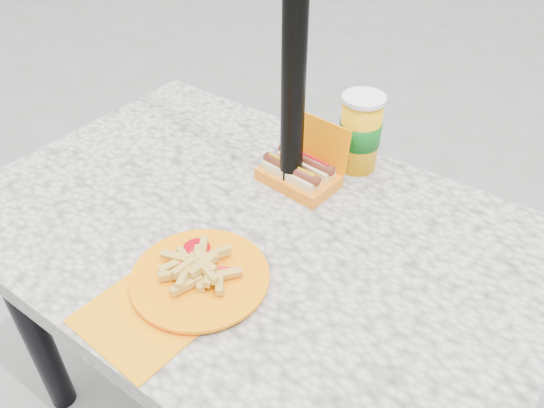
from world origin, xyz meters
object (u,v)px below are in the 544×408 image
Objects in this scene: fries_plate at (196,278)px; umbrella_pole at (295,36)px; soda_cup at (360,133)px; hotdog_box at (300,171)px.

umbrella_pole is at bearing 94.66° from fries_plate.
fries_plate is 0.52m from soda_cup.
hotdog_box is 0.53× the size of fries_plate.
umbrella_pole is 0.32m from hotdog_box.
umbrella_pole reaches higher than soda_cup.
soda_cup reaches higher than fries_plate.
hotdog_box is at bearing 93.23° from fries_plate.
umbrella_pole reaches higher than fries_plate.
hotdog_box is 0.37m from fries_plate.
fries_plate is at bearing -85.34° from umbrella_pole.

